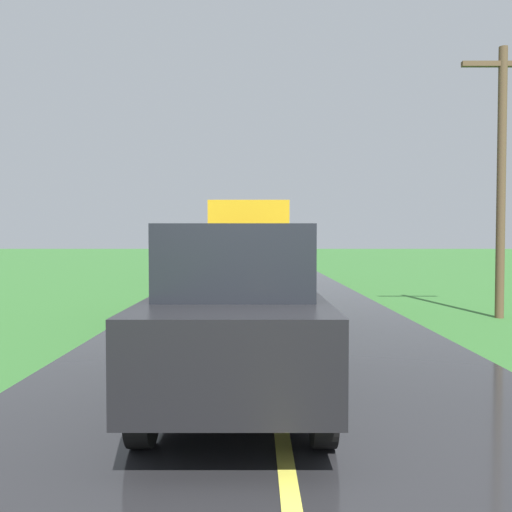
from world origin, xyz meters
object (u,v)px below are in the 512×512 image
Objects in this scene: utility_pole_roadside at (501,172)px; banana_truck_near at (249,255)px; banana_truck_far at (253,248)px; following_car at (237,311)px.

banana_truck_near is at bearing 171.93° from utility_pole_roadside.
utility_pole_roadside is at bearing -8.07° from banana_truck_near.
banana_truck_far reaches higher than following_car.
utility_pole_roadside is at bearing 46.98° from following_car.
banana_truck_far is at bearing 89.69° from banana_truck_near.
utility_pole_roadside is 1.55× the size of following_car.
banana_truck_near is 7.26m from following_car.
banana_truck_far is 13.15m from utility_pole_roadside.
banana_truck_near is at bearing -90.31° from banana_truck_far.
following_car is at bearing -90.28° from banana_truck_far.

